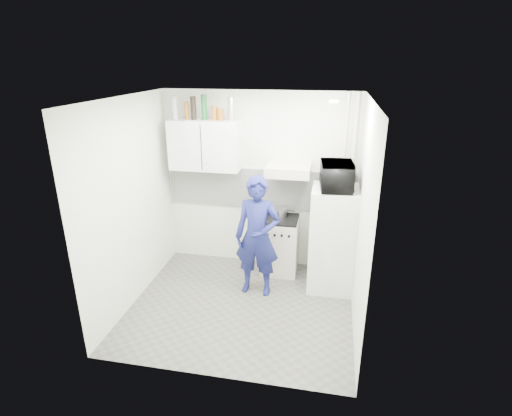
# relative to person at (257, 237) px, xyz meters

# --- Properties ---
(floor) EXTENTS (2.80, 2.80, 0.00)m
(floor) POSITION_rel_person_xyz_m (-0.13, -0.39, -0.81)
(floor) COLOR #5B5A4E
(floor) RESTS_ON ground
(ceiling) EXTENTS (2.80, 2.80, 0.00)m
(ceiling) POSITION_rel_person_xyz_m (-0.13, -0.39, 1.79)
(ceiling) COLOR white
(ceiling) RESTS_ON wall_back
(wall_back) EXTENTS (2.80, 0.00, 2.80)m
(wall_back) POSITION_rel_person_xyz_m (-0.13, 0.86, 0.49)
(wall_back) COLOR silver
(wall_back) RESTS_ON floor
(wall_left) EXTENTS (0.00, 2.60, 2.60)m
(wall_left) POSITION_rel_person_xyz_m (-1.53, -0.39, 0.49)
(wall_left) COLOR silver
(wall_left) RESTS_ON floor
(wall_right) EXTENTS (0.00, 2.60, 2.60)m
(wall_right) POSITION_rel_person_xyz_m (1.27, -0.39, 0.49)
(wall_right) COLOR silver
(wall_right) RESTS_ON floor
(person) EXTENTS (0.61, 0.42, 1.63)m
(person) POSITION_rel_person_xyz_m (0.00, 0.00, 0.00)
(person) COLOR navy
(person) RESTS_ON floor
(stove) EXTENTS (0.51, 0.51, 0.82)m
(stove) POSITION_rel_person_xyz_m (0.23, 0.61, -0.40)
(stove) COLOR beige
(stove) RESTS_ON floor
(fridge) EXTENTS (0.60, 0.60, 1.44)m
(fridge) POSITION_rel_person_xyz_m (0.97, 0.31, -0.09)
(fridge) COLOR white
(fridge) RESTS_ON floor
(stove_top) EXTENTS (0.49, 0.49, 0.03)m
(stove_top) POSITION_rel_person_xyz_m (0.23, 0.61, 0.02)
(stove_top) COLOR black
(stove_top) RESTS_ON stove
(saucepan) EXTENTS (0.20, 0.20, 0.11)m
(saucepan) POSITION_rel_person_xyz_m (0.20, 0.68, 0.10)
(saucepan) COLOR silver
(saucepan) RESTS_ON stove_top
(microwave) EXTENTS (0.63, 0.45, 0.33)m
(microwave) POSITION_rel_person_xyz_m (0.97, 0.31, 0.79)
(microwave) COLOR black
(microwave) RESTS_ON fridge
(bottle_a) EXTENTS (0.07, 0.07, 0.31)m
(bottle_a) POSITION_rel_person_xyz_m (-1.30, 0.69, 1.54)
(bottle_a) COLOR #B2B7BC
(bottle_a) RESTS_ON upper_cabinet
(bottle_b) EXTENTS (0.06, 0.06, 0.24)m
(bottle_b) POSITION_rel_person_xyz_m (-1.13, 0.69, 1.51)
(bottle_b) COLOR brown
(bottle_b) RESTS_ON upper_cabinet
(bottle_c) EXTENTS (0.08, 0.08, 0.31)m
(bottle_c) POSITION_rel_person_xyz_m (-1.03, 0.69, 1.54)
(bottle_c) COLOR black
(bottle_c) RESTS_ON upper_cabinet
(bottle_d) EXTENTS (0.08, 0.08, 0.34)m
(bottle_d) POSITION_rel_person_xyz_m (-0.87, 0.69, 1.56)
(bottle_d) COLOR #144C1E
(bottle_d) RESTS_ON upper_cabinet
(canister_a) EXTENTS (0.08, 0.08, 0.20)m
(canister_a) POSITION_rel_person_xyz_m (-0.73, 0.69, 1.48)
(canister_a) COLOR brown
(canister_a) RESTS_ON upper_cabinet
(canister_b) EXTENTS (0.08, 0.08, 0.16)m
(canister_b) POSITION_rel_person_xyz_m (-0.64, 0.69, 1.47)
(canister_b) COLOR brown
(canister_b) RESTS_ON upper_cabinet
(bottle_e) EXTENTS (0.08, 0.08, 0.31)m
(bottle_e) POSITION_rel_person_xyz_m (-0.50, 0.69, 1.54)
(bottle_e) COLOR silver
(bottle_e) RESTS_ON upper_cabinet
(upper_cabinet) EXTENTS (1.00, 0.35, 0.70)m
(upper_cabinet) POSITION_rel_person_xyz_m (-0.88, 0.69, 1.04)
(upper_cabinet) COLOR white
(upper_cabinet) RESTS_ON wall_back
(range_hood) EXTENTS (0.60, 0.50, 0.14)m
(range_hood) POSITION_rel_person_xyz_m (0.32, 0.61, 0.76)
(range_hood) COLOR beige
(range_hood) RESTS_ON wall_back
(backsplash) EXTENTS (2.74, 0.03, 0.60)m
(backsplash) POSITION_rel_person_xyz_m (-0.13, 0.85, 0.39)
(backsplash) COLOR white
(backsplash) RESTS_ON wall_back
(pipe_a) EXTENTS (0.05, 0.05, 2.60)m
(pipe_a) POSITION_rel_person_xyz_m (1.17, 0.78, 0.49)
(pipe_a) COLOR beige
(pipe_a) RESTS_ON floor
(pipe_b) EXTENTS (0.04, 0.04, 2.60)m
(pipe_b) POSITION_rel_person_xyz_m (1.05, 0.78, 0.49)
(pipe_b) COLOR beige
(pipe_b) RESTS_ON floor
(ceiling_spot_fixture) EXTENTS (0.10, 0.10, 0.02)m
(ceiling_spot_fixture) POSITION_rel_person_xyz_m (0.87, -0.19, 1.76)
(ceiling_spot_fixture) COLOR white
(ceiling_spot_fixture) RESTS_ON ceiling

